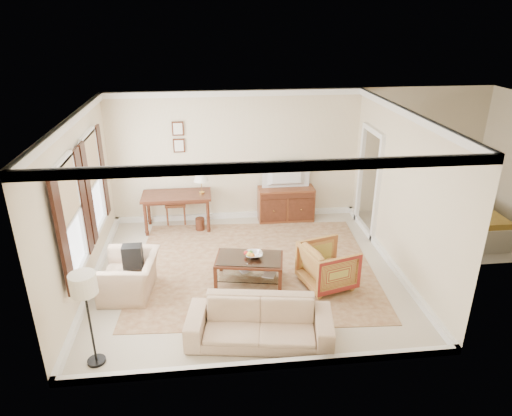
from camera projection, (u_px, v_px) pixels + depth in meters
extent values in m
cube|color=beige|center=(247.00, 273.00, 8.34)|extent=(5.50, 5.00, 0.01)
cube|color=white|center=(246.00, 114.00, 7.20)|extent=(5.50, 5.00, 0.01)
cube|color=beige|center=(236.00, 157.00, 10.05)|extent=(5.50, 0.01, 2.90)
cube|color=beige|center=(266.00, 277.00, 5.49)|extent=(5.50, 0.01, 2.90)
cube|color=beige|center=(80.00, 206.00, 7.49)|extent=(0.01, 5.00, 2.90)
cube|color=beige|center=(401.00, 193.00, 8.05)|extent=(0.01, 5.00, 2.90)
cube|color=beige|center=(438.00, 233.00, 9.83)|extent=(3.00, 2.70, 0.01)
cube|color=brown|center=(254.00, 266.00, 8.53)|extent=(4.57, 3.99, 0.01)
cube|color=#4F2416|center=(176.00, 195.00, 9.76)|extent=(1.47, 0.73, 0.05)
cylinder|color=#4F2416|center=(146.00, 219.00, 9.59)|extent=(0.07, 0.07, 0.75)
cylinder|color=#4F2416|center=(208.00, 217.00, 9.72)|extent=(0.07, 0.07, 0.75)
cylinder|color=#4F2416|center=(149.00, 209.00, 10.11)|extent=(0.07, 0.07, 0.75)
cylinder|color=#4F2416|center=(208.00, 206.00, 10.24)|extent=(0.07, 0.07, 0.75)
cube|color=brown|center=(286.00, 204.00, 10.34)|extent=(1.25, 0.48, 0.77)
imported|color=black|center=(287.00, 167.00, 9.97)|extent=(1.01, 0.58, 0.13)
cube|color=#4F2416|center=(249.00, 259.00, 7.88)|extent=(1.26, 0.88, 0.04)
cube|color=silver|center=(249.00, 258.00, 7.87)|extent=(1.19, 0.81, 0.01)
cube|color=silver|center=(249.00, 274.00, 8.00)|extent=(1.17, 0.79, 0.02)
cube|color=#4F2416|center=(216.00, 279.00, 7.73)|extent=(0.07, 0.07, 0.45)
cube|color=#4F2416|center=(280.00, 281.00, 7.65)|extent=(0.07, 0.07, 0.45)
cube|color=#4F2416|center=(221.00, 261.00, 8.29)|extent=(0.07, 0.07, 0.45)
cube|color=#4F2416|center=(281.00, 263.00, 8.22)|extent=(0.07, 0.07, 0.45)
imported|color=silver|center=(254.00, 254.00, 7.87)|extent=(0.42, 0.42, 0.10)
imported|color=brown|center=(239.00, 270.00, 8.05)|extent=(0.27, 0.14, 0.38)
imported|color=brown|center=(264.00, 273.00, 7.99)|extent=(0.26, 0.14, 0.38)
imported|color=maroon|center=(328.00, 264.00, 7.80)|extent=(0.96, 1.00, 0.85)
imported|color=tan|center=(129.00, 270.00, 7.56)|extent=(0.78, 1.10, 0.90)
cube|color=black|center=(132.00, 254.00, 7.55)|extent=(0.25, 0.34, 0.40)
imported|color=tan|center=(259.00, 316.00, 6.48)|extent=(2.14, 0.93, 0.81)
cylinder|color=black|center=(97.00, 361.00, 6.20)|extent=(0.25, 0.25, 0.04)
cylinder|color=black|center=(91.00, 326.00, 5.98)|extent=(0.03, 0.03, 1.17)
cylinder|color=silver|center=(83.00, 284.00, 5.72)|extent=(0.34, 0.34, 0.28)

